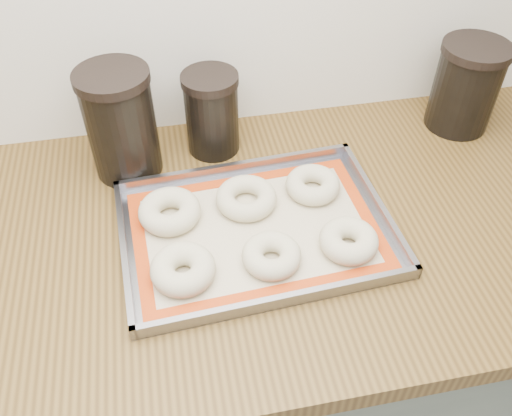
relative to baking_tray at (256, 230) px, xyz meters
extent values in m
cube|color=slate|center=(0.16, 0.02, -0.48)|extent=(3.00, 0.65, 0.86)
cube|color=brown|center=(0.16, 0.02, -0.03)|extent=(3.06, 0.68, 0.04)
cube|color=gray|center=(0.00, 0.00, 0.00)|extent=(0.48, 0.36, 0.00)
cube|color=gray|center=(-0.01, 0.16, 0.01)|extent=(0.46, 0.04, 0.02)
cube|color=gray|center=(0.01, -0.16, 0.01)|extent=(0.46, 0.04, 0.02)
cube|color=gray|center=(-0.22, -0.01, 0.01)|extent=(0.03, 0.33, 0.02)
cube|color=gray|center=(0.22, 0.01, 0.01)|extent=(0.03, 0.33, 0.02)
cube|color=#C6B793|center=(0.00, 0.00, 0.00)|extent=(0.44, 0.31, 0.00)
cube|color=#B9370C|center=(-0.01, 0.13, 0.00)|extent=(0.42, 0.05, 0.00)
cube|color=#B9370C|center=(0.01, -0.13, 0.00)|extent=(0.42, 0.05, 0.00)
cube|color=#B9370C|center=(-0.20, -0.01, 0.00)|extent=(0.04, 0.25, 0.00)
cube|color=#B9370C|center=(0.20, 0.01, 0.00)|extent=(0.04, 0.25, 0.00)
torus|color=beige|center=(-0.13, -0.08, 0.02)|extent=(0.13, 0.13, 0.04)
torus|color=beige|center=(0.01, -0.08, 0.02)|extent=(0.11, 0.11, 0.04)
torus|color=beige|center=(0.14, -0.07, 0.02)|extent=(0.13, 0.13, 0.04)
torus|color=beige|center=(-0.14, 0.06, 0.02)|extent=(0.12, 0.12, 0.04)
torus|color=beige|center=(0.00, 0.07, 0.01)|extent=(0.13, 0.13, 0.03)
torus|color=beige|center=(0.12, 0.08, 0.02)|extent=(0.12, 0.12, 0.03)
cylinder|color=black|center=(-0.21, 0.22, 0.09)|extent=(0.13, 0.13, 0.20)
cylinder|color=black|center=(-0.21, 0.22, 0.20)|extent=(0.13, 0.13, 0.02)
cylinder|color=black|center=(-0.04, 0.25, 0.07)|extent=(0.10, 0.10, 0.15)
cylinder|color=black|center=(-0.04, 0.25, 0.15)|extent=(0.11, 0.11, 0.02)
cylinder|color=black|center=(0.48, 0.23, 0.08)|extent=(0.13, 0.13, 0.17)
cylinder|color=black|center=(0.48, 0.23, 0.17)|extent=(0.14, 0.14, 0.02)
camera|label=1|loc=(-0.12, -0.63, 0.69)|focal=38.00mm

